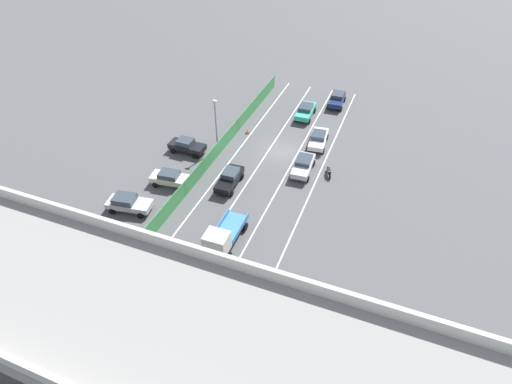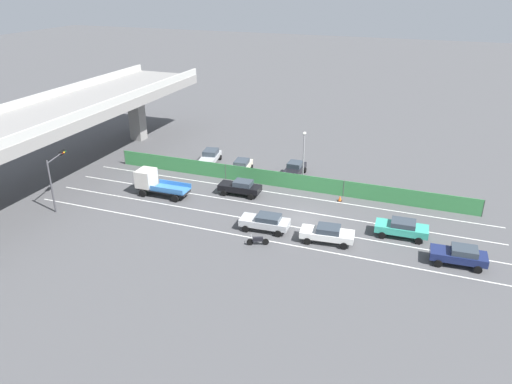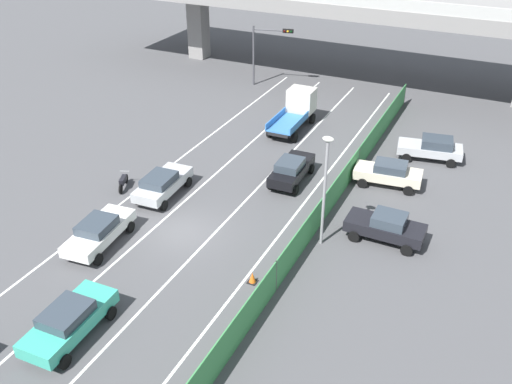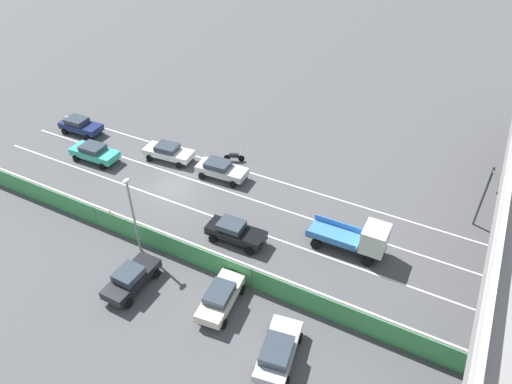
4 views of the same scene
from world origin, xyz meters
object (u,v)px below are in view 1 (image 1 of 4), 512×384
Objects in this scene: motorcycle at (329,172)px; street_lamp at (216,120)px; parked_sedan_cream at (170,178)px; parked_wagon_silver at (128,203)px; car_taxi_teal at (306,111)px; flatbed_truck_blue at (221,239)px; parked_sedan_dark at (187,145)px; traffic_cone at (247,131)px; car_sedan_navy at (337,99)px; car_sedan_black at (230,178)px; car_hatchback_white at (318,138)px; car_sedan_silver at (303,165)px; traffic_light at (254,310)px.

street_lamp is at bearing -0.95° from motorcycle.
parked_sedan_cream is (15.11, 7.69, 0.44)m from motorcycle.
car_taxi_teal is at bearing -114.35° from parked_wagon_silver.
parked_sedan_dark is (10.31, -12.54, -0.47)m from flatbed_truck_blue.
traffic_cone is (-3.58, -12.51, -0.62)m from parked_sedan_cream.
flatbed_truck_blue is at bearing 83.73° from car_sedan_navy.
car_sedan_navy is 16.62m from motorcycle.
car_sedan_black is at bearing -70.20° from flatbed_truck_blue.
car_sedan_black reaches higher than parked_wagon_silver.
car_sedan_black is 7.53× the size of traffic_cone.
street_lamp reaches higher than car_taxi_teal.
car_sedan_navy reaches higher than car_hatchback_white.
street_lamp is (7.48, 11.31, 3.05)m from car_taxi_teal.
parked_sedan_dark is (13.84, 7.12, 0.04)m from car_hatchback_white.
car_hatchback_white is at bearing -133.27° from parked_sedan_cream.
parked_sedan_cream reaches higher than car_hatchback_white.
flatbed_truck_blue reaches higher than car_sedan_silver.
car_taxi_teal is 26.52m from parked_wagon_silver.
motorcycle is (-9.32, -5.44, -0.45)m from car_sedan_black.
car_sedan_black is at bearing -60.33° from traffic_light.
parked_sedan_cream is at bearing 46.73° from car_hatchback_white.
flatbed_truck_blue reaches higher than car_sedan_black.
parked_sedan_cream is 0.69× the size of street_lamp.
flatbed_truck_blue reaches higher than car_taxi_teal.
motorcycle is at bearing -90.68° from traffic_light.
car_sedan_navy is at bearing -115.87° from parked_wagon_silver.
parked_wagon_silver reaches higher than motorcycle.
parked_sedan_cream is 13.03m from traffic_cone.
car_taxi_teal is 1.05× the size of car_sedan_navy.
parked_sedan_cream is (12.26, 24.06, 0.00)m from car_sedan_navy.
flatbed_truck_blue is (3.37, 13.85, 0.49)m from car_sedan_silver.
car_sedan_silver is 18.72m from parked_wagon_silver.
flatbed_truck_blue is at bearing 66.35° from motorcycle.
car_sedan_black is 10.80m from motorcycle.
parked_sedan_cream is (8.91, -6.45, -0.47)m from flatbed_truck_blue.
car_sedan_navy reaches higher than traffic_cone.
car_sedan_black is 9.26m from flatbed_truck_blue.
motorcycle is (-2.66, 5.53, -0.41)m from car_hatchback_white.
street_lamp is at bearing 56.69° from car_sedan_navy.
motorcycle is at bearing 115.70° from car_hatchback_white.
parked_sedan_cream is 20.40m from traffic_light.
traffic_light is at bearing 121.44° from street_lamp.
flatbed_truck_blue is 0.89× the size of street_lamp.
car_sedan_black is at bearing 30.27° from motorcycle.
parked_wagon_silver reaches higher than car_sedan_navy.
flatbed_truck_blue is 16.30m from street_lamp.
car_sedan_navy is at bearing -122.90° from car_taxi_teal.
street_lamp reaches higher than car_hatchback_white.
traffic_cone is at bearing -22.68° from motorcycle.
car_sedan_navy is 22.57m from parked_sedan_dark.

